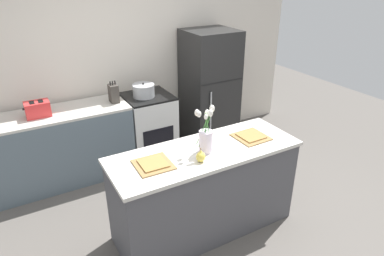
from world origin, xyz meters
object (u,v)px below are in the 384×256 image
Objects in this scene: stove_range at (149,127)px; flower_vase at (206,137)px; toaster at (38,109)px; pear_figurine at (201,156)px; refrigerator at (209,89)px; knife_block at (114,94)px; plate_setting_right at (251,137)px; plate_setting_left at (153,164)px; cooking_pot at (144,91)px.

flower_vase is at bearing -94.05° from stove_range.
toaster is at bearing 126.93° from flower_vase.
refrigerator is at bearing 55.76° from pear_figurine.
stove_range is 3.36× the size of knife_block.
knife_block is (-0.87, 1.59, 0.10)m from plate_setting_right.
pear_figurine reaches higher than plate_setting_left.
refrigerator reaches higher than pear_figurine.
refrigerator is 6.14× the size of knife_block.
toaster is (-2.27, -0.02, 0.16)m from refrigerator.
knife_block reaches higher than stove_range.
flower_vase is (-0.12, -1.62, 0.60)m from stove_range.
stove_range is at bearing 17.27° from cooking_pot.
cooking_pot is at bearing 87.90° from flower_vase.
pear_figurine is at bearing -124.24° from refrigerator.
plate_setting_right is at bearing 12.42° from pear_figurine.
pear_figurine is 1.75m from knife_block.
cooking_pot is at bearing -178.97° from refrigerator.
flower_vase reaches higher than stove_range.
toaster reaches higher than plate_setting_right.
plate_setting_left is 1.60m from knife_block.
flower_vase is 0.56m from plate_setting_right.
refrigerator is 5.92× the size of toaster.
pear_figurine is 0.49× the size of knife_block.
plate_setting_left is (-0.38, 0.15, -0.04)m from pear_figurine.
stove_range is 6.84× the size of pear_figurine.
flower_vase is at bearing -2.17° from plate_setting_left.
plate_setting_left is (-0.51, 0.02, -0.14)m from flower_vase.
pear_figurine is at bearing -134.99° from flower_vase.
cooking_pot is (-0.48, 1.59, 0.07)m from plate_setting_right.
pear_figurine is at bearing -58.08° from toaster.
pear_figurine is 1.74m from cooking_pot.
flower_vase is at bearing -123.25° from refrigerator.
flower_vase is at bearing -92.10° from cooking_pot.
stove_range is 1.43m from toaster.
toaster is at bearing -179.44° from refrigerator.
cooking_pot reaches higher than stove_range.
pear_figurine is 2.04m from toaster.
refrigerator is 5.84× the size of cooking_pot.
cooking_pot reaches higher than plate_setting_left.
flower_vase reaches higher than cooking_pot.
toaster is at bearing -179.07° from stove_range.
stove_range is at bearing 82.13° from pear_figurine.
refrigerator is at bearing 1.03° from cooking_pot.
flower_vase is 3.32× the size of pear_figurine.
plate_setting_left is at bearing -109.61° from cooking_pot.
cooking_pot is at bearing 70.39° from plate_setting_left.
pear_figurine is 0.41m from plate_setting_left.
refrigerator is 5.28× the size of plate_setting_right.
refrigerator is at bearing 71.77° from plate_setting_right.
cooking_pot is at bearing -162.73° from stove_range.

